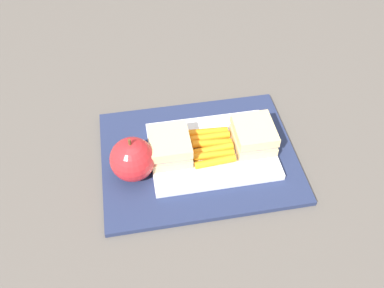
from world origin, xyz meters
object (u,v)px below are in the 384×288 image
sandwich_half_left (254,135)px  carrot_sticks_bundle (212,146)px  apple (132,159)px  food_tray (212,151)px  sandwich_half_right (170,146)px

sandwich_half_left → carrot_sticks_bundle: bearing=0.0°
sandwich_half_left → apple: 0.23m
food_tray → sandwich_half_left: bearing=180.0°
carrot_sticks_bundle → food_tray: bearing=-173.6°
sandwich_half_right → carrot_sticks_bundle: size_ratio=0.91×
food_tray → apple: size_ratio=2.55×
food_tray → apple: 0.15m
food_tray → apple: bearing=9.2°
food_tray → sandwich_half_right: 0.08m
sandwich_half_right → apple: bearing=19.1°
sandwich_half_left → apple: apple is taller
sandwich_half_right → carrot_sticks_bundle: (-0.08, 0.00, -0.02)m
sandwich_half_right → apple: 0.07m
sandwich_half_left → apple: (0.22, 0.02, 0.01)m
sandwich_half_right → carrot_sticks_bundle: sandwich_half_right is taller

